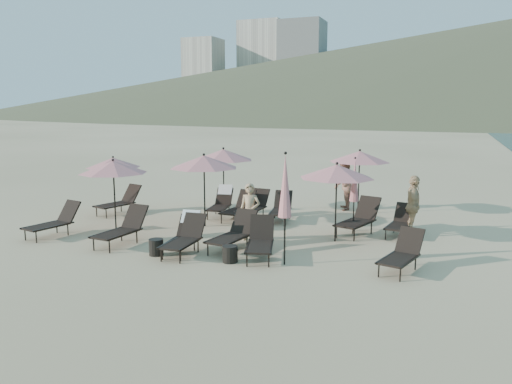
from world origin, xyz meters
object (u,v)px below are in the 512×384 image
at_px(lounger_9, 281,208).
at_px(umbrella_open_1, 204,162).
at_px(lounger_13, 183,234).
at_px(beachgoer_c, 413,206).
at_px(lounger_3, 233,233).
at_px(lounger_4, 260,240).
at_px(lounger_2, 185,237).
at_px(umbrella_open_0, 113,167).
at_px(umbrella_closed_1, 355,181).
at_px(beachgoer_b, 344,186).
at_px(lounger_11, 401,222).
at_px(side_table_1, 230,254).
at_px(beachgoer_a, 250,212).
at_px(lounger_5, 402,253).
at_px(lounger_8, 239,207).
at_px(lounger_0, 54,221).
at_px(lounger_1, 122,228).
at_px(umbrella_open_2, 337,171).
at_px(umbrella_open_4, 360,157).
at_px(umbrella_closed_0, 285,187).
at_px(umbrella_open_5, 113,163).
at_px(lounger_7, 221,202).
at_px(lounger_10, 359,218).
at_px(lounger_6, 120,201).
at_px(side_table_0, 156,247).
at_px(umbrella_open_3, 223,155).
at_px(lounger_12, 253,206).

xyz_separation_m(lounger_9, umbrella_open_1, (-2.03, -1.75, 1.67)).
distance_m(lounger_13, beachgoer_c, 6.83).
relative_size(lounger_3, umbrella_open_1, 0.76).
bearing_deg(lounger_4, lounger_13, 170.07).
bearing_deg(lounger_2, umbrella_open_0, 153.40).
height_order(umbrella_closed_1, beachgoer_b, umbrella_closed_1).
distance_m(lounger_11, side_table_1, 5.69).
bearing_deg(beachgoer_a, lounger_9, 82.86).
relative_size(lounger_5, umbrella_closed_1, 0.72).
xyz_separation_m(lounger_4, lounger_8, (-2.25, 3.84, -0.01)).
relative_size(side_table_1, beachgoer_c, 0.23).
height_order(lounger_0, lounger_1, lounger_1).
xyz_separation_m(umbrella_open_2, beachgoer_a, (-2.35, -0.77, -1.20)).
relative_size(umbrella_open_4, umbrella_closed_0, 0.84).
xyz_separation_m(lounger_4, lounger_11, (3.14, 3.66, -0.04)).
distance_m(lounger_0, lounger_5, 10.06).
distance_m(umbrella_closed_0, umbrella_closed_1, 3.82).
distance_m(umbrella_open_5, beachgoer_b, 8.56).
xyz_separation_m(lounger_8, umbrella_open_1, (-0.67, -1.28, 1.66)).
bearing_deg(lounger_1, lounger_7, 83.30).
height_order(lounger_3, lounger_13, lounger_13).
distance_m(lounger_9, lounger_10, 2.98).
distance_m(lounger_5, umbrella_closed_0, 3.17).
xyz_separation_m(lounger_4, beachgoer_b, (0.75, 6.86, 0.46)).
bearing_deg(umbrella_open_1, lounger_10, 9.41).
bearing_deg(lounger_7, beachgoer_a, -60.32).
relative_size(lounger_8, umbrella_open_0, 0.75).
bearing_deg(umbrella_closed_1, lounger_2, -134.65).
relative_size(lounger_0, lounger_5, 1.05).
bearing_deg(umbrella_closed_0, umbrella_open_5, 155.23).
relative_size(lounger_4, lounger_5, 1.06).
height_order(lounger_6, umbrella_closed_1, umbrella_closed_1).
bearing_deg(lounger_10, beachgoer_b, 125.25).
relative_size(lounger_8, umbrella_closed_0, 0.61).
bearing_deg(lounger_13, umbrella_open_1, 98.38).
relative_size(lounger_1, side_table_0, 4.28).
distance_m(umbrella_open_1, umbrella_open_3, 2.45).
xyz_separation_m(umbrella_open_2, side_table_0, (-4.07, -3.06, -1.82)).
height_order(lounger_5, lounger_12, lounger_12).
distance_m(umbrella_open_1, side_table_1, 4.42).
bearing_deg(beachgoer_b, lounger_3, -30.37).
bearing_deg(lounger_5, beachgoer_b, 127.34).
bearing_deg(beachgoer_b, lounger_0, -61.69).
height_order(lounger_13, umbrella_open_2, umbrella_open_2).
relative_size(lounger_8, lounger_12, 1.01).
height_order(lounger_12, umbrella_closed_1, umbrella_closed_1).
bearing_deg(lounger_10, umbrella_open_0, -145.61).
xyz_separation_m(lounger_7, umbrella_closed_0, (3.91, -4.62, 1.45)).
height_order(lounger_12, umbrella_open_4, umbrella_open_4).
height_order(umbrella_open_0, side_table_1, umbrella_open_0).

